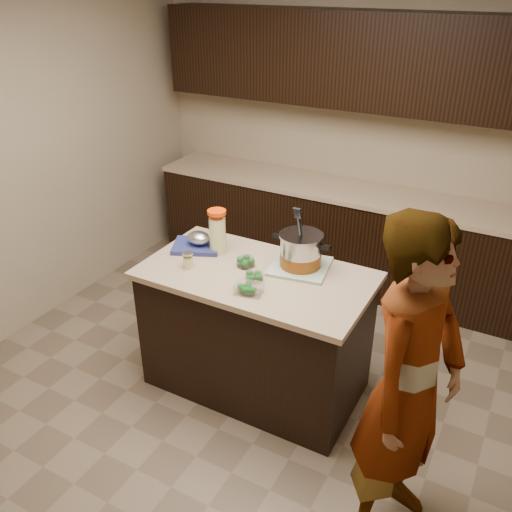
{
  "coord_description": "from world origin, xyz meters",
  "views": [
    {
      "loc": [
        1.43,
        -2.61,
        2.59
      ],
      "look_at": [
        0.0,
        0.0,
        1.02
      ],
      "focal_mm": 38.0,
      "sensor_mm": 36.0,
      "label": 1
    }
  ],
  "objects_px": {
    "island": "(256,331)",
    "lemonade_pitcher": "(217,233)",
    "person": "(409,389)",
    "stock_pot": "(301,252)"
  },
  "relations": [
    {
      "from": "island",
      "to": "person",
      "type": "relative_size",
      "value": 0.83
    },
    {
      "from": "stock_pot",
      "to": "person",
      "type": "distance_m",
      "value": 1.21
    },
    {
      "from": "lemonade_pitcher",
      "to": "person",
      "type": "relative_size",
      "value": 0.17
    },
    {
      "from": "island",
      "to": "lemonade_pitcher",
      "type": "height_order",
      "value": "lemonade_pitcher"
    },
    {
      "from": "island",
      "to": "lemonade_pitcher",
      "type": "distance_m",
      "value": 0.7
    },
    {
      "from": "island",
      "to": "stock_pot",
      "type": "xyz_separation_m",
      "value": [
        0.22,
        0.19,
        0.56
      ]
    },
    {
      "from": "island",
      "to": "person",
      "type": "height_order",
      "value": "person"
    },
    {
      "from": "lemonade_pitcher",
      "to": "stock_pot",
      "type": "bearing_deg",
      "value": 6.48
    },
    {
      "from": "lemonade_pitcher",
      "to": "person",
      "type": "bearing_deg",
      "value": -25.54
    },
    {
      "from": "lemonade_pitcher",
      "to": "island",
      "type": "bearing_deg",
      "value": -19.35
    }
  ]
}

